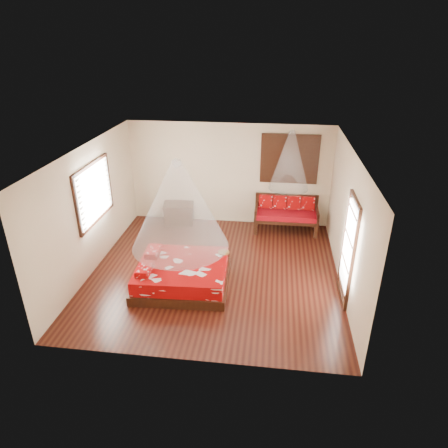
{
  "coord_description": "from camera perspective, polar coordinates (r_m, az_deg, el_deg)",
  "views": [
    {
      "loc": [
        1.18,
        -7.62,
        4.87
      ],
      "look_at": [
        0.19,
        0.12,
        1.15
      ],
      "focal_mm": 32.0,
      "sensor_mm": 36.0,
      "label": 1
    }
  ],
  "objects": [
    {
      "name": "shutter_panel",
      "position": [
        10.77,
        9.34,
        9.14
      ],
      "size": [
        1.52,
        0.06,
        1.32
      ],
      "color": "black",
      "rests_on": "wall_back"
    },
    {
      "name": "bed",
      "position": [
        8.61,
        -6.06,
        -7.14
      ],
      "size": [
        2.02,
        1.84,
        0.63
      ],
      "rotation": [
        0.0,
        0.0,
        0.05
      ],
      "color": "black",
      "rests_on": "floor"
    },
    {
      "name": "wine_tray",
      "position": [
        8.82,
        -0.05,
        -3.83
      ],
      "size": [
        0.25,
        0.25,
        0.2
      ],
      "rotation": [
        0.0,
        0.0,
        0.22
      ],
      "color": "brown",
      "rests_on": "bed"
    },
    {
      "name": "window_left",
      "position": [
        9.29,
        -18.03,
        4.26
      ],
      "size": [
        0.1,
        1.74,
        1.34
      ],
      "color": "black",
      "rests_on": "wall_left"
    },
    {
      "name": "mosquito_net_daybed",
      "position": [
        10.29,
        9.43,
        8.95
      ],
      "size": [
        1.02,
        1.02,
        1.5
      ],
      "primitive_type": "cone",
      "color": "white",
      "rests_on": "ceiling"
    },
    {
      "name": "daybed",
      "position": [
        10.91,
        8.87,
        1.68
      ],
      "size": [
        1.7,
        0.75,
        0.94
      ],
      "color": "black",
      "rests_on": "floor"
    },
    {
      "name": "room",
      "position": [
        8.46,
        -1.4,
        1.26
      ],
      "size": [
        5.54,
        5.54,
        2.84
      ],
      "color": "black",
      "rests_on": "ground"
    },
    {
      "name": "mosquito_net_main",
      "position": [
        7.86,
        -6.48,
        2.72
      ],
      "size": [
        1.97,
        1.97,
        1.8
      ],
      "primitive_type": "cone",
      "color": "white",
      "rests_on": "ceiling"
    },
    {
      "name": "glazed_door",
      "position": [
        8.13,
        17.29,
        -3.65
      ],
      "size": [
        0.08,
        1.02,
        2.16
      ],
      "color": "black",
      "rests_on": "floor"
    },
    {
      "name": "storage_chest",
      "position": [
        11.36,
        -6.45,
        1.55
      ],
      "size": [
        0.92,
        0.72,
        0.57
      ],
      "rotation": [
        0.0,
        0.0,
        0.14
      ],
      "color": "black",
      "rests_on": "floor"
    }
  ]
}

